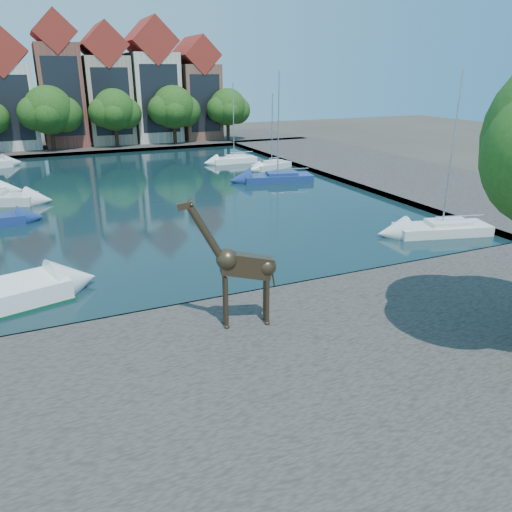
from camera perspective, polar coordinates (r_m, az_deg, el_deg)
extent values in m
plane|color=#38332B|center=(23.50, 0.07, -4.94)|extent=(160.00, 160.00, 0.00)
cube|color=black|center=(45.37, -12.50, 7.13)|extent=(38.00, 50.00, 0.08)
cube|color=#47413D|center=(18.02, 9.43, -12.86)|extent=(50.00, 14.00, 0.50)
cube|color=#47413D|center=(76.52, -17.71, 12.06)|extent=(60.00, 16.00, 0.50)
cube|color=#47413D|center=(55.79, 13.77, 9.66)|extent=(14.00, 52.00, 0.50)
cube|color=silver|center=(75.54, -26.33, 15.08)|extent=(6.37, 9.00, 10.50)
cube|color=maroon|center=(75.46, -27.17, 20.09)|extent=(6.43, 9.18, 6.43)
cube|color=black|center=(71.07, -26.39, 14.87)|extent=(5.20, 0.05, 7.88)
cube|color=brown|center=(75.60, -21.40, 16.72)|extent=(5.39, 9.00, 13.00)
cube|color=maroon|center=(75.69, -22.20, 22.51)|extent=(5.44, 9.18, 5.44)
cube|color=black|center=(71.14, -21.15, 16.60)|extent=(4.40, 0.05, 9.75)
cube|color=tan|center=(76.24, -16.66, 16.69)|extent=(5.88, 9.00, 11.50)
cube|color=maroon|center=(76.22, -17.23, 21.97)|extent=(5.94, 9.18, 5.94)
cube|color=black|center=(71.82, -16.12, 16.56)|extent=(4.80, 0.05, 8.62)
cube|color=beige|center=(77.41, -11.71, 17.32)|extent=(6.37, 9.00, 12.00)
cube|color=maroon|center=(77.43, -12.13, 22.81)|extent=(6.43, 9.18, 6.43)
cube|color=black|center=(73.05, -10.88, 17.22)|extent=(5.20, 0.05, 9.00)
cube|color=brown|center=(79.14, -6.88, 17.09)|extent=(5.39, 9.00, 10.50)
cube|color=maroon|center=(79.06, -7.09, 21.77)|extent=(5.44, 9.18, 5.44)
cube|color=black|center=(74.89, -5.80, 16.96)|extent=(4.40, 0.05, 7.88)
cylinder|color=#332114|center=(70.40, -22.23, 12.41)|extent=(0.50, 0.50, 3.20)
sphere|color=#1C3C11|center=(70.10, -22.60, 15.14)|extent=(6.00, 6.00, 6.00)
sphere|color=#1C3C11|center=(70.53, -21.05, 14.87)|extent=(4.50, 4.50, 4.50)
sphere|color=#1C3C11|center=(69.67, -23.94, 14.69)|extent=(4.20, 4.20, 4.20)
cylinder|color=#332114|center=(71.15, -15.66, 13.21)|extent=(0.50, 0.50, 3.20)
sphere|color=#1C3C11|center=(70.87, -15.91, 15.78)|extent=(5.40, 5.40, 5.40)
sphere|color=#1C3C11|center=(71.46, -14.59, 15.50)|extent=(4.05, 4.05, 4.05)
sphere|color=#1C3C11|center=(70.28, -17.07, 15.42)|extent=(3.78, 3.78, 3.78)
cylinder|color=#332114|center=(72.78, -9.28, 13.82)|extent=(0.50, 0.50, 3.20)
sphere|color=#1C3C11|center=(72.49, -9.43, 16.44)|extent=(5.80, 5.80, 5.80)
sphere|color=#1C3C11|center=(73.29, -8.10, 16.09)|extent=(4.35, 4.35, 4.35)
sphere|color=#1C3C11|center=(71.73, -10.61, 16.10)|extent=(4.06, 4.06, 4.06)
cylinder|color=#332114|center=(75.23, -3.21, 14.25)|extent=(0.50, 0.50, 3.20)
sphere|color=#1C3C11|center=(74.97, -3.26, 16.65)|extent=(5.20, 5.20, 5.20)
sphere|color=#1C3C11|center=(75.85, -2.19, 16.32)|extent=(3.90, 3.90, 3.90)
sphere|color=#1C3C11|center=(74.11, -4.22, 16.39)|extent=(3.64, 3.64, 3.64)
cylinder|color=#3B2D1D|center=(19.48, -3.41, -5.43)|extent=(0.16, 0.16, 2.15)
cylinder|color=#3B2D1D|center=(19.88, -3.60, -4.88)|extent=(0.16, 0.16, 2.15)
cylinder|color=#3B2D1D|center=(19.74, 1.31, -5.03)|extent=(0.16, 0.16, 2.15)
cylinder|color=#3B2D1D|center=(20.14, 1.03, -4.49)|extent=(0.16, 0.16, 2.15)
cube|color=#3B2D1D|center=(19.24, -1.03, -1.08)|extent=(2.16, 1.00, 1.26)
cylinder|color=#3B2D1D|center=(18.57, -5.69, 2.60)|extent=(1.41, 0.60, 2.22)
cube|color=#3B2D1D|center=(18.22, -8.13, 5.71)|extent=(0.62, 0.31, 0.34)
cube|color=silver|center=(34.63, 20.48, 3.02)|extent=(6.45, 3.61, 0.81)
cube|color=silver|center=(34.55, 20.54, 3.45)|extent=(2.97, 2.12, 0.45)
cylinder|color=#B2B2B7|center=(33.60, 21.53, 11.09)|extent=(0.11, 0.11, 9.44)
cube|color=navy|center=(48.73, 2.49, 9.00)|extent=(6.93, 3.64, 0.79)
cube|color=navy|center=(48.68, 2.49, 9.31)|extent=(3.16, 2.19, 0.44)
cylinder|color=#B2B2B7|center=(48.01, 2.58, 14.78)|extent=(0.11, 0.11, 9.42)
cube|color=silver|center=(55.18, 1.81, 10.36)|extent=(4.88, 3.00, 0.80)
cube|color=silver|center=(55.13, 1.81, 10.63)|extent=(2.27, 1.71, 0.45)
cylinder|color=#B2B2B7|center=(54.65, 1.85, 14.28)|extent=(0.11, 0.11, 7.15)
cube|color=white|center=(58.88, -2.52, 10.98)|extent=(5.13, 1.81, 0.81)
cube|color=white|center=(58.84, -2.52, 11.24)|extent=(2.25, 1.26, 0.45)
cylinder|color=#B2B2B7|center=(58.34, -2.58, 15.14)|extent=(0.11, 0.11, 8.13)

